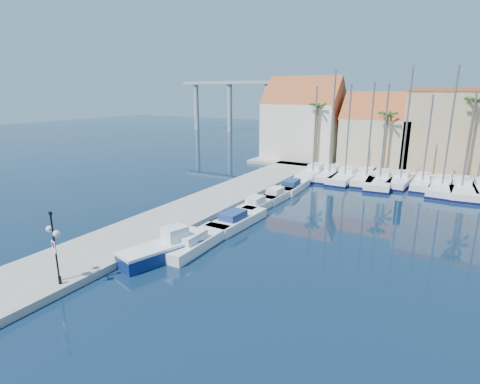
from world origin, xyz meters
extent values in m
plane|color=#081C30|center=(0.00, 0.00, 0.00)|extent=(260.00, 260.00, 0.00)
cube|color=gray|center=(-9.00, 13.50, 0.25)|extent=(6.00, 77.00, 0.50)
cube|color=gray|center=(10.00, 48.00, 0.25)|extent=(54.00, 16.00, 0.50)
cylinder|color=black|center=(-7.00, -1.23, 2.67)|extent=(0.11, 0.11, 4.34)
cylinder|color=black|center=(-7.26, -1.17, 3.65)|extent=(0.54, 0.19, 0.05)
cylinder|color=black|center=(-6.74, -1.30, 3.65)|extent=(0.54, 0.19, 0.05)
sphere|color=white|center=(-7.53, -1.10, 3.65)|extent=(0.39, 0.39, 0.39)
sphere|color=white|center=(-6.47, -1.37, 3.65)|extent=(0.39, 0.39, 0.39)
cube|color=black|center=(-7.00, -1.23, 4.73)|extent=(0.26, 0.18, 0.17)
cube|color=white|center=(-7.02, -1.30, 2.78)|extent=(0.53, 0.16, 0.54)
cylinder|color=red|center=(-7.02, -1.32, 2.83)|extent=(0.36, 0.11, 0.37)
cylinder|color=#1933A5|center=(-7.03, -1.33, 2.83)|extent=(0.26, 0.08, 0.26)
cube|color=white|center=(-7.02, -1.30, 2.40)|extent=(0.43, 0.14, 0.15)
cylinder|color=black|center=(-6.60, -1.46, 0.73)|extent=(0.19, 0.19, 0.47)
cube|color=navy|center=(-4.47, 4.93, 0.45)|extent=(3.60, 6.29, 0.90)
cube|color=white|center=(-4.47, 4.93, 1.00)|extent=(3.60, 6.29, 0.20)
cube|color=white|center=(-4.13, 6.08, 1.54)|extent=(1.69, 1.90, 1.10)
cube|color=white|center=(-3.62, 7.84, 0.40)|extent=(2.39, 7.03, 0.80)
cube|color=white|center=(-3.61, 7.14, 1.10)|extent=(1.62, 2.48, 0.60)
cube|color=white|center=(-3.37, 13.67, 0.40)|extent=(2.49, 6.93, 0.80)
cube|color=navy|center=(-3.40, 12.98, 1.10)|extent=(1.64, 2.46, 0.60)
cube|color=white|center=(-3.92, 18.78, 0.40)|extent=(2.00, 5.78, 0.80)
cube|color=white|center=(-3.93, 18.21, 1.10)|extent=(1.34, 2.04, 0.60)
cube|color=white|center=(-3.71, 23.02, 0.40)|extent=(2.02, 5.86, 0.80)
cube|color=white|center=(-3.73, 22.44, 1.10)|extent=(1.36, 2.07, 0.60)
cube|color=white|center=(-3.77, 27.58, 0.40)|extent=(2.58, 7.09, 0.80)
cube|color=navy|center=(-3.73, 26.88, 1.10)|extent=(1.69, 2.52, 0.60)
cube|color=white|center=(-4.07, 35.92, 0.50)|extent=(2.91, 9.49, 1.00)
cube|color=#0C0E3E|center=(-4.07, 35.92, 0.18)|extent=(2.98, 9.56, 0.28)
cube|color=white|center=(-4.12, 36.85, 1.30)|extent=(1.85, 2.90, 0.60)
cylinder|color=slate|center=(-4.05, 35.45, 6.59)|extent=(0.20, 0.20, 11.18)
cube|color=white|center=(-1.79, 36.12, 0.50)|extent=(2.85, 9.28, 1.00)
cube|color=#0C0E3E|center=(-1.79, 36.12, 0.18)|extent=(2.92, 9.34, 0.28)
cube|color=white|center=(-1.84, 37.03, 1.30)|extent=(1.81, 2.83, 0.60)
cylinder|color=slate|center=(-1.77, 35.66, 7.56)|extent=(0.20, 0.20, 13.11)
cube|color=white|center=(0.41, 35.89, 0.50)|extent=(2.71, 9.96, 1.00)
cube|color=#0C0E3E|center=(0.41, 35.89, 0.18)|extent=(2.77, 10.02, 0.28)
cube|color=white|center=(0.42, 36.89, 1.30)|extent=(1.85, 3.00, 0.60)
cylinder|color=slate|center=(0.40, 35.40, 6.69)|extent=(0.20, 0.20, 11.39)
cube|color=white|center=(3.03, 36.44, 0.50)|extent=(2.80, 9.60, 1.00)
cube|color=#0C0E3E|center=(3.03, 36.44, 0.18)|extent=(2.86, 9.67, 0.28)
cube|color=white|center=(3.00, 37.39, 1.30)|extent=(1.83, 2.91, 0.60)
cylinder|color=slate|center=(3.05, 35.96, 6.80)|extent=(0.20, 0.20, 11.59)
cube|color=white|center=(4.77, 36.01, 0.50)|extent=(3.81, 11.21, 1.00)
cube|color=#0C0E3E|center=(4.77, 36.01, 0.18)|extent=(3.87, 11.28, 0.28)
cube|color=white|center=(4.68, 37.10, 1.30)|extent=(2.28, 3.46, 0.60)
cylinder|color=slate|center=(4.82, 35.46, 6.67)|extent=(0.20, 0.20, 11.34)
cube|color=white|center=(7.15, 36.83, 0.50)|extent=(2.71, 8.45, 1.00)
cube|color=#0C0E3E|center=(7.15, 36.83, 0.18)|extent=(2.78, 8.52, 0.28)
cube|color=white|center=(7.20, 37.66, 1.30)|extent=(1.68, 2.59, 0.60)
cylinder|color=slate|center=(7.12, 36.41, 7.72)|extent=(0.20, 0.20, 13.44)
cube|color=white|center=(9.62, 36.84, 0.50)|extent=(2.20, 8.04, 1.00)
cube|color=#0C0E3E|center=(9.62, 36.84, 0.18)|extent=(2.26, 8.10, 0.28)
cube|color=white|center=(9.63, 37.64, 1.30)|extent=(1.49, 2.42, 0.60)
cylinder|color=slate|center=(9.61, 36.44, 6.07)|extent=(0.20, 0.20, 10.13)
cube|color=white|center=(11.84, 35.90, 0.50)|extent=(3.01, 9.80, 1.00)
cube|color=#0C0E3E|center=(11.84, 35.90, 0.18)|extent=(3.07, 9.86, 0.28)
cube|color=white|center=(11.88, 36.87, 1.30)|extent=(1.91, 2.99, 0.60)
cylinder|color=slate|center=(11.81, 35.42, 7.64)|extent=(0.20, 0.20, 13.27)
cube|color=white|center=(13.78, 36.27, 0.50)|extent=(3.56, 10.87, 1.00)
cube|color=#0C0E3E|center=(13.78, 36.27, 0.18)|extent=(3.62, 10.93, 0.28)
cube|color=white|center=(13.70, 37.33, 1.30)|extent=(2.18, 3.34, 0.60)
cylinder|color=slate|center=(13.82, 35.74, 6.30)|extent=(0.20, 0.20, 10.60)
cube|color=beige|center=(-10.00, 47.00, 5.00)|extent=(12.00, 9.00, 9.00)
cube|color=#964420|center=(-10.00, 47.00, 9.50)|extent=(12.30, 9.00, 9.00)
cube|color=tan|center=(2.00, 47.00, 4.00)|extent=(10.00, 8.00, 7.00)
cube|color=#964420|center=(2.00, 47.00, 7.50)|extent=(10.30, 8.00, 8.00)
cube|color=tan|center=(13.00, 48.00, 6.00)|extent=(14.00, 10.00, 11.00)
cube|color=#964420|center=(13.00, 48.00, 11.75)|extent=(14.20, 10.20, 0.50)
cylinder|color=brown|center=(-6.00, 42.00, 5.00)|extent=(0.36, 0.36, 9.00)
sphere|color=#255117|center=(-6.00, 42.00, 9.35)|extent=(2.60, 2.60, 2.60)
cylinder|color=brown|center=(4.00, 42.00, 4.50)|extent=(0.36, 0.36, 8.00)
sphere|color=#255117|center=(4.00, 42.00, 8.35)|extent=(2.60, 2.60, 2.60)
cylinder|color=brown|center=(14.00, 42.00, 5.50)|extent=(0.36, 0.36, 10.00)
sphere|color=#255117|center=(14.00, 42.00, 10.35)|extent=(2.60, 2.60, 2.60)
cube|color=#9E9E99|center=(-38.00, 82.00, 14.00)|extent=(48.00, 2.20, 0.90)
cylinder|color=#9E9E99|center=(-58.00, 82.00, 7.00)|extent=(1.40, 1.40, 14.00)
cylinder|color=#9E9E99|center=(-46.00, 82.00, 7.00)|extent=(1.40, 1.40, 14.00)
cylinder|color=#9E9E99|center=(-34.00, 82.00, 7.00)|extent=(1.40, 1.40, 14.00)
cylinder|color=#9E9E99|center=(-22.00, 82.00, 7.00)|extent=(1.40, 1.40, 14.00)
camera|label=1|loc=(12.52, -13.38, 11.44)|focal=28.00mm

